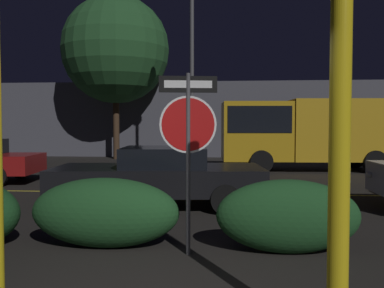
{
  "coord_description": "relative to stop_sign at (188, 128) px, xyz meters",
  "views": [
    {
      "loc": [
        0.72,
        -3.82,
        1.75
      ],
      "look_at": [
        0.04,
        4.14,
        1.4
      ],
      "focal_mm": 40.0,
      "sensor_mm": 36.0,
      "label": 1
    }
  ],
  "objects": [
    {
      "name": "tree_0",
      "position": [
        -5.26,
        16.08,
        3.92
      ],
      "size": [
        5.52,
        5.52,
        8.4
      ],
      "color": "#422D1E",
      "rests_on": "ground_plane"
    },
    {
      "name": "delivery_truck",
      "position": [
        3.54,
        11.17,
        -0.14
      ],
      "size": [
        6.98,
        2.66,
        2.73
      ],
      "rotation": [
        0.0,
        0.0,
        1.64
      ],
      "color": "gold",
      "rests_on": "ground_plane"
    },
    {
      "name": "building_backdrop",
      "position": [
        1.51,
        19.79,
        0.36
      ],
      "size": [
        30.54,
        4.39,
        4.15
      ],
      "primitive_type": "cube",
      "color": "#4C4C56",
      "rests_on": "ground_plane"
    },
    {
      "name": "street_lamp",
      "position": [
        -0.89,
        11.08,
        3.46
      ],
      "size": [
        0.5,
        0.5,
        7.72
      ],
      "color": "#4C4C51",
      "rests_on": "ground_plane"
    },
    {
      "name": "stop_sign",
      "position": [
        0.0,
        0.0,
        0.0
      ],
      "size": [
        0.77,
        0.15,
        2.45
      ],
      "rotation": [
        0.0,
        0.0,
        0.17
      ],
      "color": "#4C4C51",
      "rests_on": "ground_plane"
    },
    {
      "name": "road_center_stripe",
      "position": [
        -0.18,
        5.19,
        -1.71
      ],
      "size": [
        35.79,
        0.12,
        0.01
      ],
      "primitive_type": "cube",
      "color": "gold",
      "rests_on": "ground_plane"
    },
    {
      "name": "hedge_bush_3",
      "position": [
        1.35,
        0.18,
        -1.21
      ],
      "size": [
        1.96,
        0.72,
        1.01
      ],
      "primitive_type": "ellipsoid",
      "color": "#1E4C23",
      "rests_on": "ground_plane"
    },
    {
      "name": "yellow_pole_right",
      "position": [
        1.38,
        -2.38,
        0.02
      ],
      "size": [
        0.16,
        0.16,
        3.46
      ],
      "primitive_type": "cylinder",
      "color": "yellow",
      "rests_on": "ground_plane"
    },
    {
      "name": "passing_car_2",
      "position": [
        -0.95,
        3.45,
        -1.05
      ],
      "size": [
        4.69,
        2.35,
        1.28
      ],
      "rotation": [
        0.0,
        0.0,
        1.66
      ],
      "color": "black",
      "rests_on": "ground_plane"
    },
    {
      "name": "hedge_bush_2",
      "position": [
        -1.22,
        0.26,
        -1.21
      ],
      "size": [
        2.15,
        0.86,
        1.0
      ],
      "primitive_type": "ellipsoid",
      "color": "#1E4C23",
      "rests_on": "ground_plane"
    }
  ]
}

